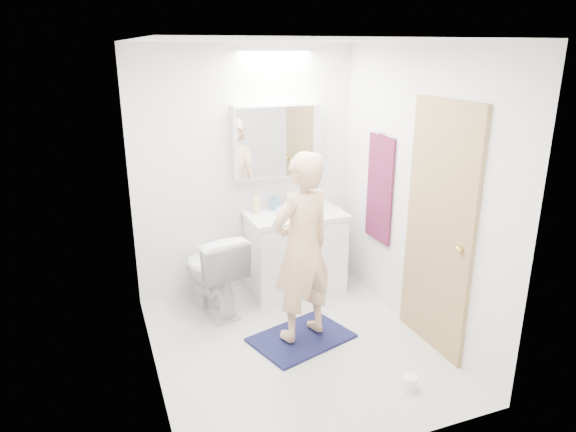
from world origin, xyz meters
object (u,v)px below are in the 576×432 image
medicine_cabinet (278,141)px  person (302,248)px  soap_bottle_a (256,202)px  toothbrush_cup (304,202)px  vanity_cabinet (295,254)px  toilet (212,271)px  toilet_paper_roll (409,383)px  soap_bottle_b (275,202)px

medicine_cabinet → person: 1.31m
soap_bottle_a → toothbrush_cup: (0.51, 0.01, -0.06)m
medicine_cabinet → vanity_cabinet: bearing=-63.6°
toilet → soap_bottle_a: 0.79m
toilet → medicine_cabinet: bearing=-168.8°
toothbrush_cup → toilet_paper_roll: bearing=-89.8°
toilet → person: bearing=114.4°
toothbrush_cup → soap_bottle_b: bearing=176.3°
soap_bottle_a → toilet: bearing=-153.0°
soap_bottle_a → toilet_paper_roll: size_ratio=1.95×
vanity_cabinet → person: person is taller
medicine_cabinet → toilet_paper_roll: size_ratio=8.00×
person → toothbrush_cup: size_ratio=15.27×
vanity_cabinet → toothbrush_cup: (0.16, 0.16, 0.48)m
toothbrush_cup → toilet_paper_roll: 2.12m
medicine_cabinet → soap_bottle_b: 0.60m
medicine_cabinet → toilet_paper_roll: (0.27, -2.00, -1.45)m
vanity_cabinet → soap_bottle_b: 0.56m
soap_bottle_b → toothbrush_cup: size_ratio=1.62×
vanity_cabinet → toilet: bearing=-172.5°
soap_bottle_a → soap_bottle_b: 0.20m
vanity_cabinet → medicine_cabinet: size_ratio=1.02×
person → soap_bottle_a: bearing=-104.3°
toothbrush_cup → toilet: bearing=-165.1°
soap_bottle_a → vanity_cabinet: bearing=-23.1°
soap_bottle_a → toothbrush_cup: size_ratio=2.09×
soap_bottle_b → medicine_cabinet: bearing=33.2°
medicine_cabinet → toilet_paper_roll: bearing=-82.2°
vanity_cabinet → soap_bottle_b: soap_bottle_b is taller
vanity_cabinet → soap_bottle_a: soap_bottle_a is taller
person → soap_bottle_b: size_ratio=9.45×
vanity_cabinet → toothbrush_cup: size_ratio=8.78×
toilet → toothbrush_cup: toothbrush_cup is taller
toilet → soap_bottle_a: (0.52, 0.26, 0.54)m
medicine_cabinet → toothbrush_cup: 0.69m
vanity_cabinet → medicine_cabinet: 1.13m
person → toilet_paper_roll: (0.47, -0.90, -0.78)m
toilet → toilet_paper_roll: (1.04, -1.68, -0.34)m
medicine_cabinet → toilet: size_ratio=1.13×
medicine_cabinet → toilet: medicine_cabinet is taller
soap_bottle_a → toothbrush_cup: 0.52m
toothbrush_cup → soap_bottle_a: bearing=-178.9°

